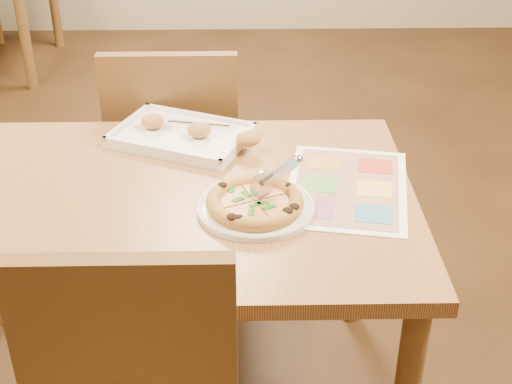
{
  "coord_description": "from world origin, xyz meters",
  "views": [
    {
      "loc": [
        0.22,
        -1.51,
        1.63
      ],
      "look_at": [
        0.25,
        -0.07,
        0.77
      ],
      "focal_mm": 50.0,
      "sensor_mm": 36.0,
      "label": 1
    }
  ],
  "objects_px": {
    "pizza": "(255,202)",
    "menu": "(347,187)",
    "plate": "(256,207)",
    "appetizer_tray": "(185,135)",
    "dining_table": "(155,224)",
    "chair_far": "(175,141)",
    "pizza_cutter": "(275,176)"
  },
  "relations": [
    {
      "from": "pizza",
      "to": "menu",
      "type": "relative_size",
      "value": 0.56
    },
    {
      "from": "plate",
      "to": "appetizer_tray",
      "type": "relative_size",
      "value": 0.64
    },
    {
      "from": "plate",
      "to": "appetizer_tray",
      "type": "bearing_deg",
      "value": 117.52
    },
    {
      "from": "pizza",
      "to": "appetizer_tray",
      "type": "height_order",
      "value": "appetizer_tray"
    },
    {
      "from": "dining_table",
      "to": "menu",
      "type": "height_order",
      "value": "menu"
    },
    {
      "from": "chair_far",
      "to": "pizza_cutter",
      "type": "relative_size",
      "value": 3.8
    },
    {
      "from": "chair_far",
      "to": "appetizer_tray",
      "type": "distance_m",
      "value": 0.36
    },
    {
      "from": "chair_far",
      "to": "pizza_cutter",
      "type": "bearing_deg",
      "value": 114.71
    },
    {
      "from": "appetizer_tray",
      "to": "plate",
      "type": "bearing_deg",
      "value": -62.48
    },
    {
      "from": "pizza_cutter",
      "to": "menu",
      "type": "relative_size",
      "value": 0.3
    },
    {
      "from": "dining_table",
      "to": "chair_far",
      "type": "relative_size",
      "value": 2.77
    },
    {
      "from": "chair_far",
      "to": "appetizer_tray",
      "type": "xyz_separation_m",
      "value": [
        0.06,
        -0.31,
        0.17
      ]
    },
    {
      "from": "appetizer_tray",
      "to": "menu",
      "type": "height_order",
      "value": "appetizer_tray"
    },
    {
      "from": "chair_far",
      "to": "pizza",
      "type": "relative_size",
      "value": 2.03
    },
    {
      "from": "pizza_cutter",
      "to": "dining_table",
      "type": "bearing_deg",
      "value": 139.01
    },
    {
      "from": "plate",
      "to": "menu",
      "type": "relative_size",
      "value": 0.68
    },
    {
      "from": "dining_table",
      "to": "pizza_cutter",
      "type": "distance_m",
      "value": 0.35
    },
    {
      "from": "pizza_cutter",
      "to": "appetizer_tray",
      "type": "relative_size",
      "value": 0.28
    },
    {
      "from": "plate",
      "to": "dining_table",
      "type": "bearing_deg",
      "value": 163.73
    },
    {
      "from": "dining_table",
      "to": "chair_far",
      "type": "height_order",
      "value": "chair_far"
    },
    {
      "from": "pizza",
      "to": "menu",
      "type": "distance_m",
      "value": 0.26
    },
    {
      "from": "plate",
      "to": "pizza",
      "type": "height_order",
      "value": "pizza"
    },
    {
      "from": "dining_table",
      "to": "pizza",
      "type": "distance_m",
      "value": 0.29
    },
    {
      "from": "chair_far",
      "to": "pizza_cutter",
      "type": "height_order",
      "value": "chair_far"
    },
    {
      "from": "pizza_cutter",
      "to": "appetizer_tray",
      "type": "height_order",
      "value": "pizza_cutter"
    },
    {
      "from": "pizza",
      "to": "appetizer_tray",
      "type": "xyz_separation_m",
      "value": [
        -0.19,
        0.38,
        -0.01
      ]
    },
    {
      "from": "pizza_cutter",
      "to": "menu",
      "type": "xyz_separation_m",
      "value": [
        0.18,
        0.07,
        -0.08
      ]
    },
    {
      "from": "dining_table",
      "to": "menu",
      "type": "distance_m",
      "value": 0.49
    },
    {
      "from": "pizza_cutter",
      "to": "appetizer_tray",
      "type": "xyz_separation_m",
      "value": [
        -0.24,
        0.34,
        -0.06
      ]
    },
    {
      "from": "chair_far",
      "to": "appetizer_tray",
      "type": "height_order",
      "value": "chair_far"
    },
    {
      "from": "plate",
      "to": "pizza_cutter",
      "type": "bearing_deg",
      "value": 28.48
    },
    {
      "from": "dining_table",
      "to": "plate",
      "type": "bearing_deg",
      "value": -16.27
    }
  ]
}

